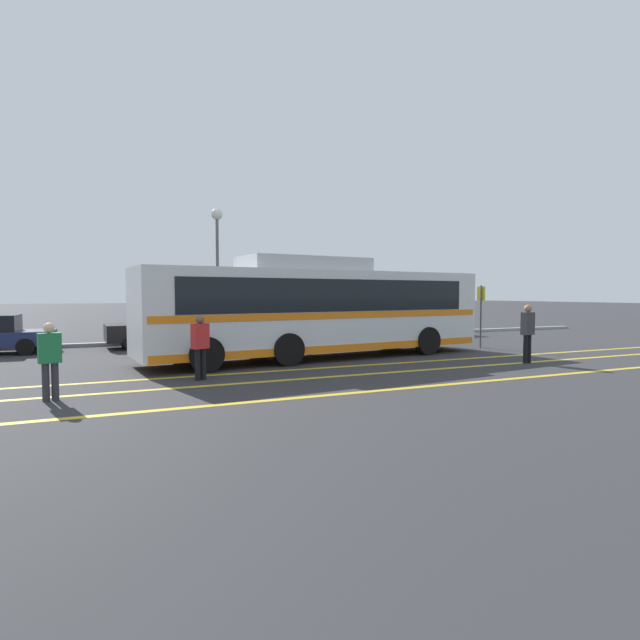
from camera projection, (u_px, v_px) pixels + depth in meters
ground_plane at (296, 358)px, 16.81m from camera, size 220.00×220.00×0.00m
lane_strip_0 at (349, 366)px, 14.99m from camera, size 32.04×0.20×0.01m
lane_strip_1 at (374, 374)px, 13.61m from camera, size 32.04×0.20×0.01m
lane_strip_2 at (420, 387)px, 11.65m from camera, size 32.04×0.20×0.01m
curb_strip at (260, 339)px, 23.47m from camera, size 40.04×0.36×0.15m
transit_bus at (320, 308)px, 16.91m from camera, size 12.52×3.85×3.38m
parked_car_1 at (166, 328)px, 20.60m from camera, size 4.71×2.22×1.55m
parked_car_2 at (304, 326)px, 22.97m from camera, size 4.81×1.92×1.40m
parked_car_3 at (422, 322)px, 25.94m from camera, size 4.68×1.95×1.42m
pedestrian_0 at (528, 329)px, 15.66m from camera, size 0.45×0.28×1.84m
pedestrian_1 at (50, 357)px, 10.12m from camera, size 0.46×0.31×1.60m
pedestrian_2 at (200, 343)px, 12.54m from camera, size 0.47×0.38×1.65m
bus_stop_sign at (481, 309)px, 20.03m from camera, size 0.07×0.40×2.52m
street_lamp at (217, 243)px, 23.08m from camera, size 0.53×0.53×6.12m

